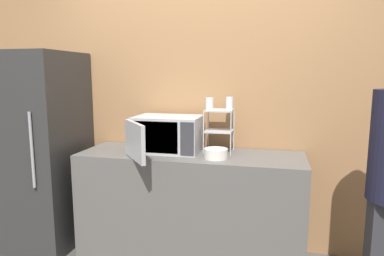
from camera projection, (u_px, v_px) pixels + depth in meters
The scene contains 8 objects.
wall_back at pixel (200, 100), 3.02m from camera, with size 8.00×0.06×2.60m.
counter at pixel (191, 206), 2.83m from camera, with size 1.80×0.59×0.89m.
microwave at pixel (167, 134), 2.81m from camera, with size 0.56×0.72×0.29m.
dish_rack at pixel (219, 122), 2.78m from camera, with size 0.23×0.21×0.35m.
glass_front_left at pixel (209, 104), 2.71m from camera, with size 0.06×0.06×0.10m.
glass_back_right at pixel (230, 103), 2.80m from camera, with size 0.06×0.06×0.10m.
bowl at pixel (216, 154), 2.59m from camera, with size 0.18×0.18×0.08m.
refrigerator at pixel (39, 150), 3.05m from camera, with size 0.72×0.70×1.71m.
Camera 1 is at (0.64, -2.32, 1.52)m, focal length 32.00 mm.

